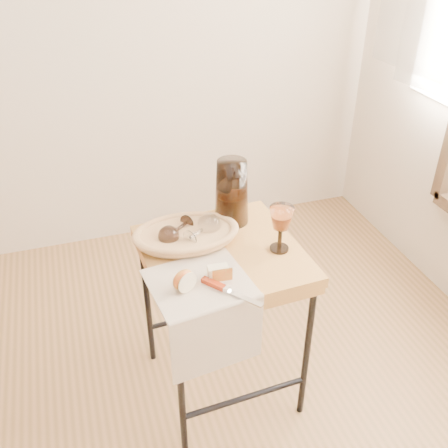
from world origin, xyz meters
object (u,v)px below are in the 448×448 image
object	(u,v)px
pitcher	(232,192)
wine_goblet	(281,229)
side_table	(222,322)
goblet_lying_a	(177,230)
bread_basket	(186,236)
tea_towel	(199,283)
table_knife	(229,291)
apple_half	(183,280)
goblet_lying_b	(201,230)

from	to	relation	value
pitcher	wine_goblet	bearing A→B (deg)	-66.81
side_table	goblet_lying_a	bearing A→B (deg)	143.60
bread_basket	pitcher	xyz separation A→B (m)	(0.20, 0.09, 0.10)
tea_towel	pitcher	world-z (taller)	pitcher
side_table	wine_goblet	world-z (taller)	wine_goblet
table_knife	apple_half	bearing A→B (deg)	-154.25
tea_towel	goblet_lying_a	world-z (taller)	goblet_lying_a
goblet_lying_b	pitcher	world-z (taller)	pitcher
apple_half	bread_basket	bearing A→B (deg)	48.75
goblet_lying_b	wine_goblet	distance (m)	0.28
goblet_lying_a	apple_half	xyz separation A→B (m)	(-0.04, -0.26, -0.01)
wine_goblet	table_knife	size ratio (longest dim) A/B	0.79
bread_basket	wine_goblet	bearing A→B (deg)	-22.61
pitcher	apple_half	distance (m)	0.44
wine_goblet	apple_half	distance (m)	0.39
wine_goblet	bread_basket	bearing A→B (deg)	154.49
bread_basket	wine_goblet	world-z (taller)	wine_goblet
goblet_lying_b	table_knife	size ratio (longest dim) A/B	0.62
bread_basket	table_knife	world-z (taller)	bread_basket
goblet_lying_a	apple_half	world-z (taller)	goblet_lying_a
tea_towel	apple_half	size ratio (longest dim) A/B	4.11
tea_towel	pitcher	bearing A→B (deg)	49.29
side_table	table_knife	xyz separation A→B (m)	(-0.05, -0.23, 0.35)
side_table	goblet_lying_b	size ratio (longest dim) A/B	5.06
goblet_lying_a	tea_towel	bearing A→B (deg)	53.29
wine_goblet	goblet_lying_a	bearing A→B (deg)	154.39
tea_towel	wine_goblet	bearing A→B (deg)	9.80
bread_basket	goblet_lying_b	world-z (taller)	goblet_lying_b
wine_goblet	goblet_lying_b	bearing A→B (deg)	153.77
bread_basket	goblet_lying_a	size ratio (longest dim) A/B	2.76
goblet_lying_b	apple_half	distance (m)	0.26
pitcher	wine_goblet	distance (m)	0.25
side_table	apple_half	bearing A→B (deg)	-137.47
side_table	bread_basket	xyz separation A→B (m)	(-0.11, 0.08, 0.36)
tea_towel	side_table	bearing A→B (deg)	43.45
pitcher	apple_half	bearing A→B (deg)	-128.64
bread_basket	goblet_lying_b	bearing A→B (deg)	-18.90
pitcher	goblet_lying_b	bearing A→B (deg)	-143.86
goblet_lying_b	table_knife	xyz separation A→B (m)	(0.01, -0.29, -0.04)
goblet_lying_a	pitcher	world-z (taller)	pitcher
pitcher	apple_half	xyz separation A→B (m)	(-0.27, -0.34, -0.08)
table_knife	side_table	bearing A→B (deg)	129.55
goblet_lying_b	wine_goblet	world-z (taller)	wine_goblet
bread_basket	apple_half	xyz separation A→B (m)	(-0.07, -0.25, 0.02)
goblet_lying_a	wine_goblet	distance (m)	0.36
tea_towel	goblet_lying_a	distance (m)	0.25
side_table	bread_basket	size ratio (longest dim) A/B	2.04
wine_goblet	pitcher	bearing A→B (deg)	113.06
tea_towel	pitcher	size ratio (longest dim) A/B	1.07
goblet_lying_b	pitcher	xyz separation A→B (m)	(0.15, 0.11, 0.07)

